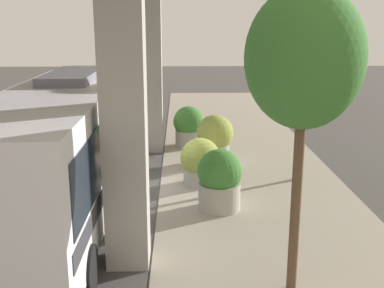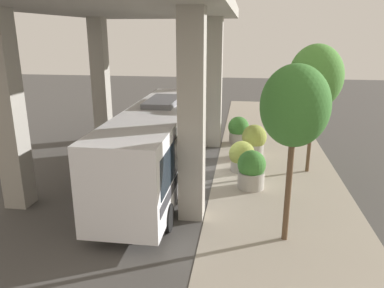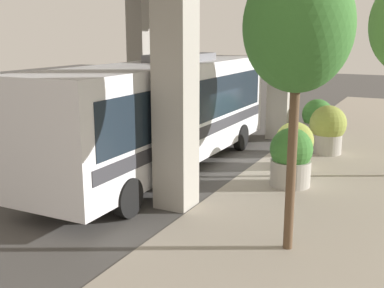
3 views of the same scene
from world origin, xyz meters
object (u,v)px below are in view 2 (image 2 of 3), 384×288
at_px(bus, 158,142).
at_px(planter_middle, 238,130).
at_px(fire_hydrant, 235,152).
at_px(planter_back, 251,170).
at_px(planter_front, 242,157).
at_px(street_tree_far, 295,107).
at_px(planter_extra, 254,140).
at_px(street_tree_near, 316,77).

relative_size(bus, planter_middle, 6.76).
height_order(fire_hydrant, planter_back, planter_back).
height_order(planter_front, street_tree_far, street_tree_far).
height_order(planter_front, planter_extra, planter_extra).
bearing_deg(planter_middle, planter_extra, 110.43).
relative_size(planter_middle, street_tree_near, 0.28).
bearing_deg(fire_hydrant, planter_middle, -91.36).
bearing_deg(planter_middle, planter_front, 93.31).
bearing_deg(planter_front, planter_extra, -105.25).
xyz_separation_m(bus, fire_hydrant, (-3.36, -3.88, -1.58)).
bearing_deg(planter_extra, bus, 46.50).
height_order(planter_extra, street_tree_near, street_tree_near).
bearing_deg(planter_extra, planter_back, 87.54).
distance_m(bus, street_tree_near, 7.92).
height_order(planter_back, street_tree_far, street_tree_far).
xyz_separation_m(planter_back, planter_extra, (-0.19, -4.45, 0.08)).
relative_size(fire_hydrant, planter_back, 0.51).
bearing_deg(street_tree_far, planter_extra, -84.01).
bearing_deg(planter_middle, street_tree_near, 128.68).
distance_m(planter_middle, street_tree_far, 11.86).
relative_size(planter_extra, street_tree_far, 0.31).
bearing_deg(street_tree_near, planter_front, 6.67).
height_order(planter_middle, street_tree_near, street_tree_near).
relative_size(planter_front, planter_back, 0.88).
height_order(fire_hydrant, planter_extra, planter_extra).
relative_size(fire_hydrant, street_tree_far, 0.15).
bearing_deg(bus, street_tree_far, 142.28).
relative_size(fire_hydrant, planter_front, 0.58).
distance_m(planter_front, street_tree_far, 7.52).
xyz_separation_m(bus, street_tree_far, (-5.26, 4.07, 2.51)).
relative_size(planter_middle, planter_back, 0.98).
xyz_separation_m(fire_hydrant, street_tree_far, (-1.90, 7.95, 4.09)).
distance_m(fire_hydrant, planter_front, 1.70).
xyz_separation_m(planter_extra, street_tree_far, (-0.91, 8.66, 3.59)).
xyz_separation_m(fire_hydrant, street_tree_near, (-3.62, 1.26, 4.24)).
relative_size(planter_front, planter_extra, 0.85).
bearing_deg(planter_extra, planter_middle, -69.57).
relative_size(bus, fire_hydrant, 12.84).
xyz_separation_m(planter_back, street_tree_far, (-1.10, 4.21, 3.67)).
bearing_deg(bus, planter_extra, -133.50).
xyz_separation_m(bus, planter_extra, (-4.35, -4.59, -1.08)).
distance_m(fire_hydrant, planter_extra, 1.32).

